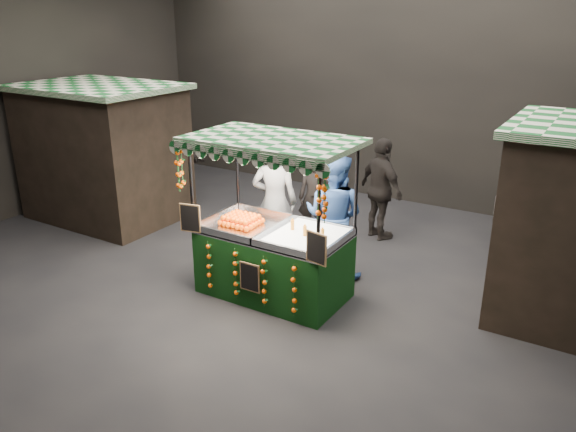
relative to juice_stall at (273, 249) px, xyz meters
The scene contains 13 objects.
ground 0.76m from the juice_stall, 154.56° to the left, with size 12.00×12.00×0.00m, color black.
market_hall 2.68m from the juice_stall, 154.56° to the left, with size 12.10×10.10×5.05m.
neighbour_stall_left 4.79m from the juice_stall, 166.55° to the left, with size 3.00×2.20×2.60m.
juice_stall is the anchor object (origin of this frame).
vendor_grey 1.28m from the juice_stall, 121.48° to the left, with size 0.86×0.74×2.00m.
vendor_blue 1.15m from the juice_stall, 68.10° to the left, with size 0.99×0.80×1.94m.
shopper_0 2.30m from the juice_stall, 104.45° to the left, with size 0.66×0.56×1.53m.
shopper_1 4.38m from the juice_stall, 45.29° to the left, with size 0.97×0.84×1.72m.
shopper_2 2.88m from the juice_stall, 81.12° to the left, with size 1.15×0.93×1.83m.
shopper_3 4.55m from the juice_stall, 56.43° to the left, with size 1.01×1.21×1.63m.
shopper_4 5.18m from the juice_stall, 150.83° to the left, with size 0.78×0.52×1.57m.
shopper_6 5.22m from the juice_stall, 61.93° to the left, with size 0.55×0.75×1.89m.
shopper_7 5.18m from the juice_stall, 148.03° to the left, with size 1.55×1.14×1.62m.
Camera 1 is at (4.18, -6.15, 3.87)m, focal length 34.82 mm.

